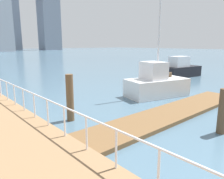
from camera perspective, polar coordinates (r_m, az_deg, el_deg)
The scene contains 10 objects.
ground_plane at distance 20.82m, azimuth -22.27°, elevation 1.25°, with size 300.00×300.00×0.00m, color slate.
floating_dock at distance 11.44m, azimuth 15.28°, elevation -6.05°, with size 12.23×2.00×0.18m, color brown.
boardwalk_railing at distance 11.11m, azimuth -22.45°, elevation -1.08°, with size 0.06×29.09×1.08m.
dock_piling_1 at distance 10.18m, azimuth -11.06°, elevation -2.17°, with size 0.34×0.34×2.20m, color brown.
dock_piling_2 at distance 16.20m, azimuth 14.91°, elevation 1.69°, with size 0.28×0.28×1.54m, color brown.
dock_piling_3 at distance 9.67m, azimuth 27.19°, elevation -5.18°, with size 0.34×0.34×1.83m, color brown.
dock_piling_5 at distance 18.08m, azimuth 9.12°, elevation 3.25°, with size 0.27×0.27×1.71m, color brown.
moored_boat_0 at distance 15.09m, azimuth 11.59°, elevation 1.50°, with size 4.61×2.95×8.97m.
moored_boat_2 at distance 24.72m, azimuth 17.86°, elevation 5.14°, with size 4.84×2.14×2.26m.
skyline_tower_6 at distance 139.03m, azimuth -16.32°, elevation 17.21°, with size 10.55×10.40×34.84m, color slate.
Camera 1 is at (-6.55, 0.56, 3.54)m, focal length 34.61 mm.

